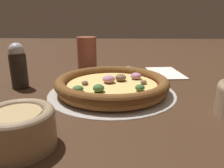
{
  "coord_description": "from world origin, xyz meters",
  "views": [
    {
      "loc": [
        0.52,
        0.02,
        0.18
      ],
      "look_at": [
        0.0,
        0.0,
        0.02
      ],
      "focal_mm": 35.0,
      "sensor_mm": 36.0,
      "label": 1
    }
  ],
  "objects_px": {
    "bowl_near": "(19,127)",
    "pizza": "(112,84)",
    "fork": "(141,69)",
    "drinking_cup": "(87,55)",
    "pizza_tray": "(112,92)",
    "napkin": "(165,72)",
    "pepper_shaker": "(18,66)"
  },
  "relations": [
    {
      "from": "bowl_near",
      "to": "pizza",
      "type": "bearing_deg",
      "value": 153.39
    },
    {
      "from": "fork",
      "to": "bowl_near",
      "type": "bearing_deg",
      "value": 108.2
    },
    {
      "from": "drinking_cup",
      "to": "fork",
      "type": "bearing_deg",
      "value": 103.03
    },
    {
      "from": "pizza_tray",
      "to": "drinking_cup",
      "type": "height_order",
      "value": "drinking_cup"
    },
    {
      "from": "drinking_cup",
      "to": "napkin",
      "type": "height_order",
      "value": "drinking_cup"
    },
    {
      "from": "drinking_cup",
      "to": "fork",
      "type": "distance_m",
      "value": 0.2
    },
    {
      "from": "bowl_near",
      "to": "napkin",
      "type": "bearing_deg",
      "value": 146.81
    },
    {
      "from": "fork",
      "to": "pizza",
      "type": "bearing_deg",
      "value": 111.46
    },
    {
      "from": "pizza_tray",
      "to": "drinking_cup",
      "type": "xyz_separation_m",
      "value": [
        -0.21,
        -0.09,
        0.06
      ]
    },
    {
      "from": "pepper_shaker",
      "to": "pizza",
      "type": "bearing_deg",
      "value": 82.6
    },
    {
      "from": "fork",
      "to": "pizza_tray",
      "type": "bearing_deg",
      "value": 111.41
    },
    {
      "from": "napkin",
      "to": "pepper_shaker",
      "type": "distance_m",
      "value": 0.45
    },
    {
      "from": "napkin",
      "to": "pizza_tray",
      "type": "bearing_deg",
      "value": -40.0
    },
    {
      "from": "fork",
      "to": "pepper_shaker",
      "type": "distance_m",
      "value": 0.41
    },
    {
      "from": "bowl_near",
      "to": "drinking_cup",
      "type": "relative_size",
      "value": 0.86
    },
    {
      "from": "napkin",
      "to": "fork",
      "type": "height_order",
      "value": "napkin"
    },
    {
      "from": "pizza",
      "to": "pepper_shaker",
      "type": "bearing_deg",
      "value": -97.4
    },
    {
      "from": "napkin",
      "to": "pizza",
      "type": "bearing_deg",
      "value": -39.95
    },
    {
      "from": "pizza_tray",
      "to": "fork",
      "type": "height_order",
      "value": "pizza_tray"
    },
    {
      "from": "bowl_near",
      "to": "fork",
      "type": "xyz_separation_m",
      "value": [
        -0.5,
        0.21,
        -0.03
      ]
    },
    {
      "from": "pizza_tray",
      "to": "pizza",
      "type": "xyz_separation_m",
      "value": [
        0.0,
        0.0,
        0.02
      ]
    },
    {
      "from": "pizza",
      "to": "pepper_shaker",
      "type": "distance_m",
      "value": 0.25
    },
    {
      "from": "bowl_near",
      "to": "drinking_cup",
      "type": "height_order",
      "value": "drinking_cup"
    },
    {
      "from": "drinking_cup",
      "to": "pepper_shaker",
      "type": "distance_m",
      "value": 0.24
    },
    {
      "from": "pizza_tray",
      "to": "bowl_near",
      "type": "bearing_deg",
      "value": -26.56
    },
    {
      "from": "pizza",
      "to": "napkin",
      "type": "relative_size",
      "value": 1.58
    },
    {
      "from": "pizza_tray",
      "to": "pizza",
      "type": "bearing_deg",
      "value": 50.29
    },
    {
      "from": "pizza",
      "to": "drinking_cup",
      "type": "relative_size",
      "value": 2.33
    },
    {
      "from": "bowl_near",
      "to": "pepper_shaker",
      "type": "xyz_separation_m",
      "value": [
        -0.28,
        -0.12,
        0.03
      ]
    },
    {
      "from": "napkin",
      "to": "pepper_shaker",
      "type": "bearing_deg",
      "value": -67.64
    },
    {
      "from": "bowl_near",
      "to": "fork",
      "type": "height_order",
      "value": "bowl_near"
    },
    {
      "from": "pizza",
      "to": "fork",
      "type": "relative_size",
      "value": 2.08
    }
  ]
}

